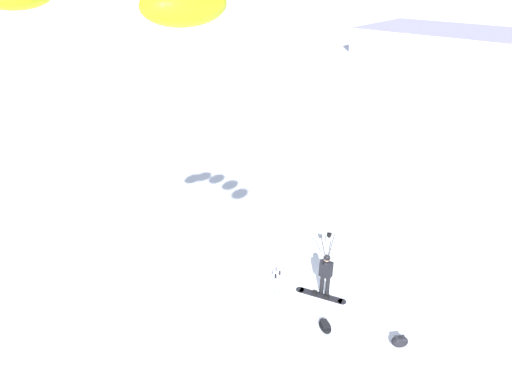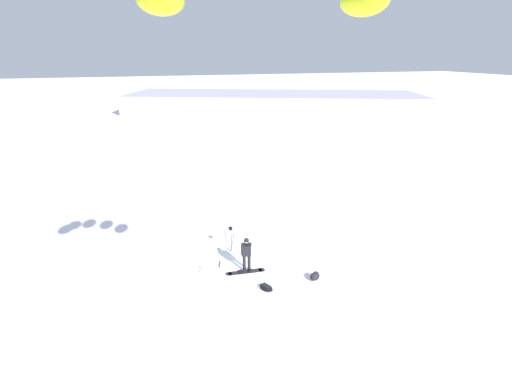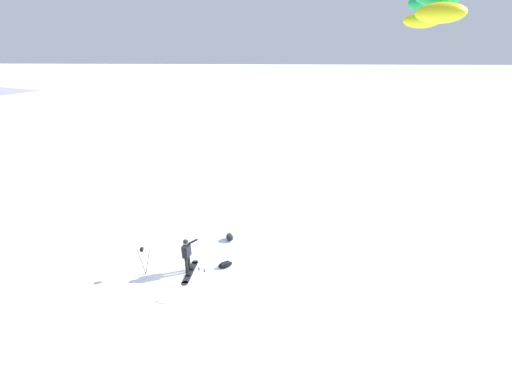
{
  "view_description": "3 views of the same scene",
  "coord_description": "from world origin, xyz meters",
  "views": [
    {
      "loc": [
        -12.39,
        -2.35,
        10.41
      ],
      "look_at": [
        -4.14,
        0.64,
        5.96
      ],
      "focal_mm": 32.26,
      "sensor_mm": 36.0,
      "label": 1
    },
    {
      "loc": [
        -13.35,
        3.49,
        9.27
      ],
      "look_at": [
        -3.69,
        0.51,
        5.38
      ],
      "focal_mm": 25.56,
      "sensor_mm": 36.0,
      "label": 2
    },
    {
      "loc": [
        -3.29,
        11.82,
        9.41
      ],
      "look_at": [
        -2.77,
        0.26,
        4.2
      ],
      "focal_mm": 23.49,
      "sensor_mm": 36.0,
      "label": 3
    }
  ],
  "objects": [
    {
      "name": "ground_plane",
      "position": [
        0.0,
        0.0,
        0.0
      ],
      "size": [
        300.0,
        300.0,
        0.0
      ],
      "primitive_type": "plane",
      "color": "white"
    },
    {
      "name": "snowboarder",
      "position": [
        0.28,
        -0.27,
        1.01
      ],
      "size": [
        0.72,
        0.46,
        1.68
      ],
      "color": "black",
      "rests_on": "ground_plane"
    },
    {
      "name": "snowboard",
      "position": [
        0.19,
        -0.18,
        0.02
      ],
      "size": [
        0.42,
        1.8,
        0.1
      ],
      "color": "black",
      "rests_on": "ground_plane"
    },
    {
      "name": "gear_bag_large",
      "position": [
        -1.27,
        -2.92,
        0.18
      ],
      "size": [
        0.54,
        0.61,
        0.34
      ],
      "color": "black",
      "rests_on": "ground_plane"
    },
    {
      "name": "camera_tripod",
      "position": [
        2.13,
        0.02,
        0.97
      ],
      "size": [
        0.58,
        0.49,
        1.36
      ],
      "color": "#262628",
      "rests_on": "ground_plane"
    },
    {
      "name": "gear_bag_small",
      "position": [
        -1.32,
        -0.66,
        0.12
      ],
      "size": [
        0.76,
        0.63,
        0.23
      ],
      "color": "black",
      "rests_on": "ground_plane"
    },
    {
      "name": "ski_poles",
      "position": [
        -0.66,
        1.14,
        0.81
      ],
      "size": [
        0.27,
        0.24,
        1.24
      ],
      "color": "gray",
      "rests_on": "ground_plane"
    },
    {
      "name": "distant_ridge",
      "position": [
        45.25,
        -17.69,
        1.45
      ],
      "size": [
        30.05,
        49.26,
        2.9
      ],
      "color": "#A6A0CD",
      "rests_on": "ground_plane"
    }
  ]
}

